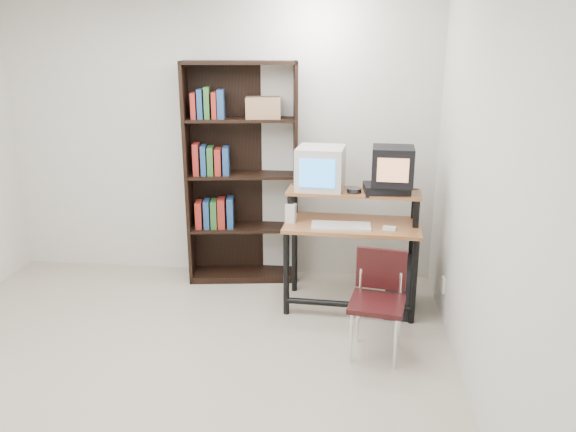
# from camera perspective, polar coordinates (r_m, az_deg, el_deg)

# --- Properties ---
(floor) EXTENTS (4.00, 4.00, 0.01)m
(floor) POSITION_cam_1_polar(r_m,az_deg,el_deg) (3.92, -13.21, -16.50)
(floor) COLOR #B1A692
(floor) RESTS_ON ground
(back_wall) EXTENTS (4.00, 0.01, 2.60)m
(back_wall) POSITION_cam_1_polar(r_m,az_deg,el_deg) (5.27, -7.15, 7.82)
(back_wall) COLOR silver
(back_wall) RESTS_ON floor
(right_wall) EXTENTS (0.01, 4.00, 2.60)m
(right_wall) POSITION_cam_1_polar(r_m,az_deg,el_deg) (3.28, 20.15, 1.25)
(right_wall) COLOR silver
(right_wall) RESTS_ON floor
(computer_desk) EXTENTS (1.12, 0.60, 0.98)m
(computer_desk) POSITION_cam_1_polar(r_m,az_deg,el_deg) (4.64, 6.50, -1.39)
(computer_desk) COLOR #9D6033
(computer_desk) RESTS_ON floor
(crt_monitor) EXTENTS (0.41, 0.42, 0.36)m
(crt_monitor) POSITION_cam_1_polar(r_m,az_deg,el_deg) (4.65, 3.33, 4.83)
(crt_monitor) COLOR beige
(crt_monitor) RESTS_ON computer_desk
(vcr) EXTENTS (0.38, 0.29, 0.08)m
(vcr) POSITION_cam_1_polar(r_m,az_deg,el_deg) (4.62, 9.96, 2.70)
(vcr) COLOR black
(vcr) RESTS_ON computer_desk
(crt_tv) EXTENTS (0.34, 0.34, 0.31)m
(crt_tv) POSITION_cam_1_polar(r_m,az_deg,el_deg) (4.57, 10.59, 5.02)
(crt_tv) COLOR black
(crt_tv) RESTS_ON vcr
(cd_spindle) EXTENTS (0.13, 0.13, 0.05)m
(cd_spindle) POSITION_cam_1_polar(r_m,az_deg,el_deg) (4.58, 6.73, 2.53)
(cd_spindle) COLOR #26262B
(cd_spindle) RESTS_ON computer_desk
(keyboard) EXTENTS (0.47, 0.22, 0.03)m
(keyboard) POSITION_cam_1_polar(r_m,az_deg,el_deg) (4.50, 5.40, -1.11)
(keyboard) COLOR beige
(keyboard) RESTS_ON computer_desk
(mousepad) EXTENTS (0.24, 0.21, 0.01)m
(mousepad) POSITION_cam_1_polar(r_m,az_deg,el_deg) (4.51, 10.09, -1.46)
(mousepad) COLOR black
(mousepad) RESTS_ON computer_desk
(mouse) EXTENTS (0.11, 0.08, 0.03)m
(mouse) POSITION_cam_1_polar(r_m,az_deg,el_deg) (4.49, 10.25, -1.28)
(mouse) COLOR white
(mouse) RESTS_ON mousepad
(desk_speaker) EXTENTS (0.09, 0.09, 0.17)m
(desk_speaker) POSITION_cam_1_polar(r_m,az_deg,el_deg) (4.58, 0.29, 0.21)
(desk_speaker) COLOR beige
(desk_speaker) RESTS_ON computer_desk
(pc_tower) EXTENTS (0.25, 0.47, 0.42)m
(pc_tower) POSITION_cam_1_polar(r_m,az_deg,el_deg) (4.79, 11.18, -6.98)
(pc_tower) COLOR black
(pc_tower) RESTS_ON floor
(school_chair) EXTENTS (0.43, 0.43, 0.75)m
(school_chair) POSITION_cam_1_polar(r_m,az_deg,el_deg) (4.04, 9.18, -7.71)
(school_chair) COLOR black
(school_chair) RESTS_ON floor
(bookshelf) EXTENTS (1.04, 0.47, 2.00)m
(bookshelf) POSITION_cam_1_polar(r_m,az_deg,el_deg) (5.14, -4.76, 4.45)
(bookshelf) COLOR black
(bookshelf) RESTS_ON floor
(wall_outlet) EXTENTS (0.02, 0.08, 0.12)m
(wall_outlet) POSITION_cam_1_polar(r_m,az_deg,el_deg) (4.67, 15.50, -6.75)
(wall_outlet) COLOR beige
(wall_outlet) RESTS_ON right_wall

